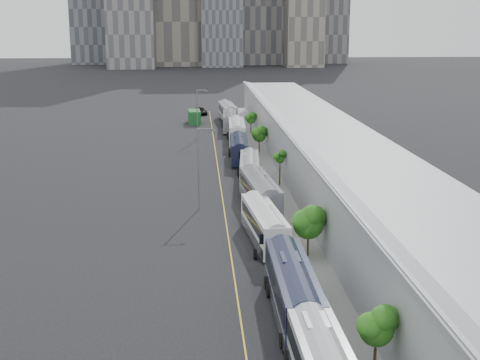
{
  "coord_description": "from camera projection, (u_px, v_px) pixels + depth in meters",
  "views": [
    {
      "loc": [
        -4.35,
        -25.93,
        20.58
      ],
      "look_at": [
        0.43,
        49.02,
        3.0
      ],
      "focal_mm": 50.0,
      "sensor_mm": 36.0,
      "label": 1
    }
  ],
  "objects": [
    {
      "name": "street_lamp_far",
      "position": [
        198.0,
        111.0,
        120.35
      ],
      "size": [
        2.04,
        0.22,
        9.1
      ],
      "color": "#59595E",
      "rests_on": "ground"
    },
    {
      "name": "street_lamp_near",
      "position": [
        200.0,
        163.0,
        74.73
      ],
      "size": [
        2.04,
        0.22,
        9.32
      ],
      "color": "#59595E",
      "rests_on": "ground"
    },
    {
      "name": "tree_1",
      "position": [
        308.0,
        220.0,
        59.68
      ],
      "size": [
        2.78,
        2.78,
        4.93
      ],
      "color": "black",
      "rests_on": "ground"
    },
    {
      "name": "sidewalk",
      "position": [
        305.0,
        191.0,
        84.14
      ],
      "size": [
        10.0,
        170.0,
        0.12
      ],
      "primitive_type": "cube",
      "color": "gray",
      "rests_on": "ground"
    },
    {
      "name": "tree_2",
      "position": [
        280.0,
        158.0,
        86.3
      ],
      "size": [
        1.2,
        1.2,
        4.34
      ],
      "color": "black",
      "rests_on": "ground"
    },
    {
      "name": "bus_4",
      "position": [
        249.0,
        171.0,
        88.59
      ],
      "size": [
        3.4,
        12.42,
        3.59
      ],
      "rotation": [
        0.0,
        0.0,
        -0.08
      ],
      "color": "#9B9FA5",
      "rests_on": "ground"
    },
    {
      "name": "bus_8",
      "position": [
        228.0,
        114.0,
        143.8
      ],
      "size": [
        3.68,
        13.99,
        4.05
      ],
      "rotation": [
        0.0,
        0.0,
        0.06
      ],
      "color": "#ACAEB7",
      "rests_on": "ground"
    },
    {
      "name": "tree_3",
      "position": [
        259.0,
        133.0,
        109.04
      ],
      "size": [
        2.28,
        2.28,
        4.35
      ],
      "color": "black",
      "rests_on": "ground"
    },
    {
      "name": "shipping_container",
      "position": [
        194.0,
        117.0,
        141.39
      ],
      "size": [
        2.78,
        6.47,
        2.79
      ],
      "primitive_type": "cube",
      "rotation": [
        0.0,
        0.0,
        0.05
      ],
      "color": "#15471E",
      "rests_on": "ground"
    },
    {
      "name": "bus_7",
      "position": [
        230.0,
        123.0,
        131.73
      ],
      "size": [
        3.17,
        12.91,
        3.74
      ],
      "rotation": [
        0.0,
        0.0,
        -0.05
      ],
      "color": "slate",
      "rests_on": "ground"
    },
    {
      "name": "bus_2",
      "position": [
        264.0,
        228.0,
        64.0
      ],
      "size": [
        3.65,
        12.69,
        3.66
      ],
      "rotation": [
        0.0,
        0.0,
        0.09
      ],
      "color": "white",
      "rests_on": "ground"
    },
    {
      "name": "lane_line",
      "position": [
        222.0,
        193.0,
        83.5
      ],
      "size": [
        0.12,
        160.0,
        0.02
      ],
      "primitive_type": "cube",
      "color": "gold",
      "rests_on": "ground"
    },
    {
      "name": "tree_0",
      "position": [
        376.0,
        324.0,
        38.43
      ],
      "size": [
        2.08,
        2.08,
        4.79
      ],
      "color": "black",
      "rests_on": "ground"
    },
    {
      "name": "depot",
      "position": [
        337.0,
        164.0,
        83.6
      ],
      "size": [
        12.45,
        160.4,
        7.2
      ],
      "color": "gray",
      "rests_on": "ground"
    },
    {
      "name": "bus_3",
      "position": [
        260.0,
        196.0,
        75.36
      ],
      "size": [
        3.84,
        13.69,
        3.95
      ],
      "rotation": [
        0.0,
        0.0,
        0.08
      ],
      "color": "slate",
      "rests_on": "ground"
    },
    {
      "name": "suv",
      "position": [
        200.0,
        111.0,
        155.35
      ],
      "size": [
        3.73,
        6.31,
        1.65
      ],
      "primitive_type": "imported",
      "rotation": [
        0.0,
        0.0,
        0.18
      ],
      "color": "black",
      "rests_on": "ground"
    },
    {
      "name": "tree_4",
      "position": [
        251.0,
        118.0,
        128.79
      ],
      "size": [
        1.79,
        1.79,
        3.83
      ],
      "color": "black",
      "rests_on": "ground"
    },
    {
      "name": "bus_1",
      "position": [
        293.0,
        294.0,
        47.91
      ],
      "size": [
        3.03,
        13.66,
        3.99
      ],
      "rotation": [
        0.0,
        0.0,
        -0.01
      ],
      "color": "#161C33",
      "rests_on": "ground"
    },
    {
      "name": "bus_5",
      "position": [
        239.0,
        151.0,
        102.55
      ],
      "size": [
        3.06,
        12.79,
        3.71
      ],
      "rotation": [
        0.0,
        0.0,
        -0.04
      ],
      "color": "black",
      "rests_on": "ground"
    },
    {
      "name": "bus_6",
      "position": [
        237.0,
        133.0,
        118.16
      ],
      "size": [
        3.32,
        13.91,
        4.04
      ],
      "rotation": [
        0.0,
        0.0,
        -0.04
      ],
      "color": "white",
      "rests_on": "ground"
    }
  ]
}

